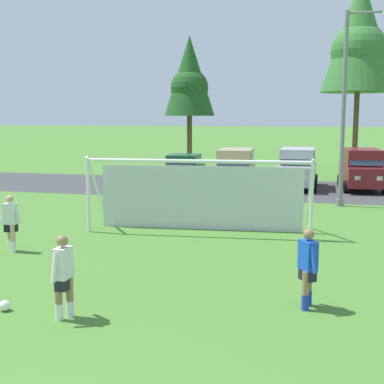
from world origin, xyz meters
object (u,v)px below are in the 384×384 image
Objects in this scene: soccer_ball at (5,306)px; parked_car_slot_center_left at (297,168)px; parked_car_slot_center at (362,169)px; parked_car_slot_left at (236,169)px; parked_car_slot_far_left at (184,169)px; player_midfield_center at (11,223)px; street_lamp at (348,107)px; soccer_goal at (200,193)px; player_defender_far at (308,269)px; player_striker_near at (63,277)px.

soccer_ball is 20.67m from parked_car_slot_center_left.
parked_car_slot_center is (3.35, 0.29, 0.00)m from parked_car_slot_center_left.
parked_car_slot_left is at bearing 84.93° from soccer_ball.
soccer_ball is at bearing -85.59° from parked_car_slot_far_left.
parked_car_slot_center_left is 3.37m from parked_car_slot_center.
player_midfield_center is 14.58m from street_lamp.
player_midfield_center is at bearing -138.96° from soccer_goal.
soccer_ball is 0.03× the size of soccer_goal.
soccer_goal is 13.52m from parked_car_slot_center.
player_defender_far is 18.47m from parked_car_slot_center_left.
soccer_ball is 18.84m from parked_car_slot_left.
player_midfield_center is 0.35× the size of parked_car_slot_left.
player_striker_near is (1.35, -0.07, 0.71)m from soccer_ball.
parked_car_slot_center reaches higher than player_defender_far.
soccer_ball is at bearing -59.07° from player_midfield_center.
soccer_goal is at bearing 41.04° from player_midfield_center.
player_midfield_center is 19.36m from parked_car_slot_center.
player_midfield_center is 0.35× the size of parked_car_slot_center.
parked_car_slot_left and parked_car_slot_center_left have the same top height.
soccer_goal is at bearing -72.82° from parked_car_slot_far_left.
parked_car_slot_center reaches higher than soccer_ball.
soccer_goal is 4.61× the size of player_defender_far.
soccer_goal is 8.61m from street_lamp.
parked_car_slot_far_left is (-1.55, 20.07, 0.77)m from soccer_ball.
player_defender_far is at bearing -17.31° from player_midfield_center.
parked_car_slot_far_left is (-7.42, 18.45, 0.05)m from player_defender_far.
parked_car_slot_center_left is (3.48, 20.14, 0.29)m from player_striker_near.
parked_car_slot_center is at bearing 71.49° from player_striker_near.
player_defender_far is (3.77, -6.66, -0.47)m from soccer_goal.
parked_car_slot_center_left reaches higher than player_defender_far.
soccer_goal is at bearing -103.10° from parked_car_slot_center_left.
player_midfield_center and player_defender_far have the same top height.
parked_car_slot_left is 0.57× the size of street_lamp.
soccer_goal is 7.67m from player_defender_far.
soccer_goal is 8.40m from player_striker_near.
soccer_goal is 1.60× the size of parked_car_slot_center.
street_lamp is at bearing 68.71° from player_striker_near.
parked_car_slot_left is 1.00× the size of parked_car_slot_center.
player_striker_near is 16.16m from street_lamp.
parked_car_slot_far_left is 9.75m from parked_car_slot_center.
player_midfield_center is at bearing -93.60° from parked_car_slot_far_left.
player_striker_near is 1.00× the size of player_defender_far.
soccer_goal is at bearing -116.79° from parked_car_slot_center.
parked_car_slot_center_left is at bearing 64.99° from player_midfield_center.
parked_car_slot_center reaches higher than player_midfield_center.
player_defender_far is 13.52m from street_lamp.
parked_car_slot_center_left reaches higher than parked_car_slot_far_left.
parked_car_slot_far_left reaches higher than player_defender_far.
parked_car_slot_center is at bearing 63.21° from soccer_goal.
street_lamp reaches higher than parked_car_slot_far_left.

